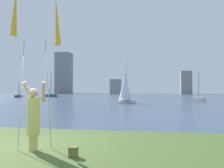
# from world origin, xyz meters

# --- Properties ---
(ground) EXTENTS (120.00, 138.00, 0.12)m
(ground) POSITION_xyz_m (0.00, 50.95, -0.06)
(ground) COLOR #475B28
(person) EXTENTS (0.66, 0.49, 1.80)m
(person) POSITION_xyz_m (0.40, -0.25, 0.88)
(person) COLOR #D8CC66
(person) RESTS_ON ground
(kite_flag_left) EXTENTS (0.16, 0.61, 4.30)m
(kite_flag_left) POSITION_xyz_m (0.02, -0.51, 3.52)
(kite_flag_left) COLOR #B2B2B7
(kite_flag_left) RESTS_ON ground
(kite_flag_right) EXTENTS (0.16, 0.93, 4.25)m
(kite_flag_right) POSITION_xyz_m (0.79, 0.30, 3.45)
(kite_flag_right) COLOR #B2B2B7
(kite_flag_right) RESTS_ON ground
(bag) EXTENTS (0.20, 0.16, 0.25)m
(bag) POSITION_xyz_m (1.64, -0.69, 0.12)
(bag) COLOR olive
(bag) RESTS_ON ground
(sailboat_0) EXTENTS (1.16, 2.22, 3.50)m
(sailboat_0) POSITION_xyz_m (-25.77, 42.79, 1.34)
(sailboat_0) COLOR #333D51
(sailboat_0) RESTS_ON ground
(sailboat_2) EXTENTS (1.85, 1.66, 3.85)m
(sailboat_2) POSITION_xyz_m (9.27, 28.68, 0.32)
(sailboat_2) COLOR silver
(sailboat_2) RESTS_ON ground
(sailboat_3) EXTENTS (2.19, 2.95, 5.12)m
(sailboat_3) POSITION_xyz_m (-0.04, 22.87, 1.94)
(sailboat_3) COLOR white
(sailboat_3) RESTS_ON ground
(sailboat_4) EXTENTS (3.07, 1.88, 5.83)m
(sailboat_4) POSITION_xyz_m (-20.15, 46.59, 1.94)
(sailboat_4) COLOR #2D6084
(sailboat_4) RESTS_ON ground
(skyline_tower_0) EXTENTS (6.34, 6.67, 18.30)m
(skyline_tower_0) POSITION_xyz_m (-37.22, 98.64, 9.15)
(skyline_tower_0) COLOR gray
(skyline_tower_0) RESTS_ON ground
(skyline_tower_1) EXTENTS (4.28, 6.63, 6.20)m
(skyline_tower_1) POSITION_xyz_m (-13.23, 97.46, 3.10)
(skyline_tower_1) COLOR gray
(skyline_tower_1) RESTS_ON ground
(skyline_tower_2) EXTENTS (4.21, 3.92, 9.09)m
(skyline_tower_2) POSITION_xyz_m (15.34, 94.24, 4.55)
(skyline_tower_2) COLOR gray
(skyline_tower_2) RESTS_ON ground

